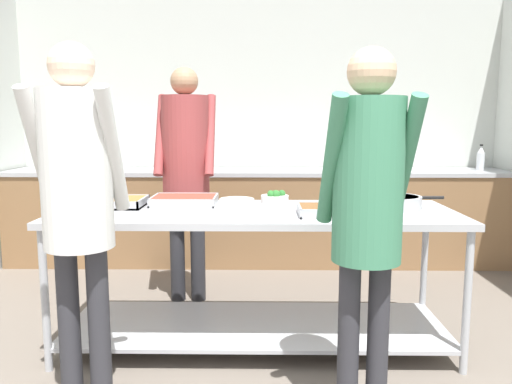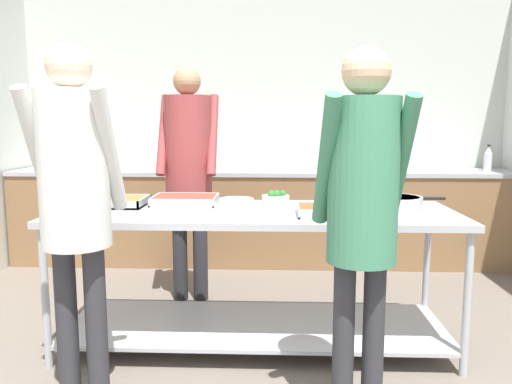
# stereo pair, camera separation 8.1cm
# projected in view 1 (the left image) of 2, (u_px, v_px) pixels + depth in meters

# --- Properties ---
(wall_rear) EXTENTS (5.06, 0.06, 2.65)m
(wall_rear) POSITION_uv_depth(u_px,v_px,m) (258.00, 129.00, 5.25)
(wall_rear) COLOR silver
(wall_rear) RESTS_ON ground_plane
(back_counter) EXTENTS (4.90, 0.65, 0.93)m
(back_counter) POSITION_uv_depth(u_px,v_px,m) (257.00, 216.00, 5.00)
(back_counter) COLOR olive
(back_counter) RESTS_ON ground_plane
(serving_counter) EXTENTS (2.44, 0.84, 0.86)m
(serving_counter) POSITION_uv_depth(u_px,v_px,m) (256.00, 254.00, 3.10)
(serving_counter) COLOR #ADAFB5
(serving_counter) RESTS_ON ground_plane
(serving_tray_vegetables) EXTENTS (0.38, 0.32, 0.05)m
(serving_tray_vegetables) POSITION_uv_depth(u_px,v_px,m) (115.00, 202.00, 3.21)
(serving_tray_vegetables) COLOR #ADAFB5
(serving_tray_vegetables) RESTS_ON serving_counter
(serving_tray_greens) EXTENTS (0.42, 0.32, 0.05)m
(serving_tray_greens) POSITION_uv_depth(u_px,v_px,m) (185.00, 200.00, 3.30)
(serving_tray_greens) COLOR #ADAFB5
(serving_tray_greens) RESTS_ON serving_counter
(plate_stack) EXTENTS (0.22, 0.22, 0.07)m
(plate_stack) POSITION_uv_depth(u_px,v_px,m) (237.00, 205.00, 3.06)
(plate_stack) COLOR white
(plate_stack) RESTS_ON serving_counter
(broccoli_bowl) EXTENTS (0.19, 0.19, 0.09)m
(broccoli_bowl) POSITION_uv_depth(u_px,v_px,m) (275.00, 198.00, 3.34)
(broccoli_bowl) COLOR silver
(broccoli_bowl) RESTS_ON serving_counter
(serving_tray_roast) EXTENTS (0.36, 0.29, 0.05)m
(serving_tray_roast) POSITION_uv_depth(u_px,v_px,m) (329.00, 210.00, 2.91)
(serving_tray_roast) COLOR #ADAFB5
(serving_tray_roast) RESTS_ON serving_counter
(sauce_pan) EXTENTS (0.45, 0.31, 0.08)m
(sauce_pan) POSITION_uv_depth(u_px,v_px,m) (396.00, 202.00, 3.11)
(sauce_pan) COLOR #ADAFB5
(sauce_pan) RESTS_ON serving_counter
(guest_serving_left) EXTENTS (0.42, 0.33, 1.76)m
(guest_serving_left) POSITION_uv_depth(u_px,v_px,m) (77.00, 186.00, 2.34)
(guest_serving_left) COLOR #2D2D33
(guest_serving_left) RESTS_ON ground_plane
(guest_serving_right) EXTENTS (0.43, 0.36, 1.72)m
(guest_serving_right) POSITION_uv_depth(u_px,v_px,m) (368.00, 196.00, 2.19)
(guest_serving_right) COLOR #2D2D33
(guest_serving_right) RESTS_ON ground_plane
(cook_behind_counter) EXTENTS (0.45, 0.36, 1.81)m
(cook_behind_counter) POSITION_uv_depth(u_px,v_px,m) (186.00, 158.00, 3.81)
(cook_behind_counter) COLOR #2D2D33
(cook_behind_counter) RESTS_ON ground_plane
(water_bottle) EXTENTS (0.07, 0.07, 0.26)m
(water_bottle) POSITION_uv_depth(u_px,v_px,m) (481.00, 159.00, 4.86)
(water_bottle) COLOR silver
(water_bottle) RESTS_ON back_counter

